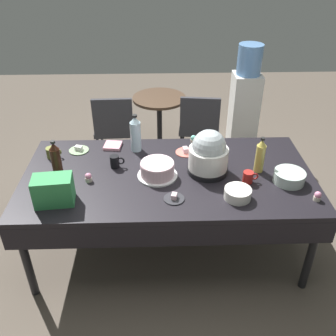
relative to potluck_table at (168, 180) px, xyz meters
name	(u,v)px	position (x,y,z in m)	size (l,w,h in m)	color
ground	(168,245)	(0.00, 0.00, -0.69)	(9.00, 9.00, 0.00)	brown
potluck_table	(168,180)	(0.00, 0.00, 0.00)	(2.20, 1.10, 0.75)	black
frosted_layer_cake	(157,170)	(-0.08, -0.03, 0.12)	(0.30, 0.30, 0.12)	silver
slow_cooker	(208,154)	(0.30, 0.02, 0.22)	(0.31, 0.31, 0.35)	black
glass_salad_bowl	(289,177)	(0.88, -0.14, 0.11)	(0.23, 0.23, 0.09)	#B2C6BC
ceramic_snack_bowl	(238,194)	(0.47, -0.32, 0.10)	(0.19, 0.19, 0.08)	silver
dessert_plate_coral	(185,152)	(0.15, 0.31, 0.07)	(0.16, 0.16, 0.05)	#E07266
dessert_plate_sage	(79,150)	(-0.74, 0.37, 0.07)	(0.17, 0.17, 0.04)	#8CA87F
dessert_plate_charcoal	(174,198)	(0.03, -0.32, 0.07)	(0.14, 0.14, 0.04)	#2D2D33
dessert_plate_cream	(211,145)	(0.39, 0.42, 0.07)	(0.17, 0.17, 0.04)	beige
cupcake_vanilla	(193,139)	(0.24, 0.48, 0.09)	(0.05, 0.05, 0.07)	beige
cupcake_lemon	(88,177)	(-0.59, -0.08, 0.09)	(0.05, 0.05, 0.07)	beige
cupcake_berry	(318,196)	(1.01, -0.36, 0.09)	(0.05, 0.05, 0.07)	beige
soda_bottle_ginger_ale	(260,156)	(0.69, 0.02, 0.20)	(0.07, 0.07, 0.29)	gold
soda_bottle_cola	(56,161)	(-0.81, -0.03, 0.21)	(0.07, 0.07, 0.32)	#33190F
soda_bottle_water	(136,134)	(-0.26, 0.37, 0.21)	(0.09, 0.09, 0.32)	silver
coffee_mug_black	(115,161)	(-0.41, 0.11, 0.11)	(0.11, 0.07, 0.10)	black
coffee_mug_red	(248,177)	(0.58, -0.13, 0.11)	(0.11, 0.08, 0.09)	#B2231E
coffee_mug_olive	(52,153)	(-0.93, 0.27, 0.11)	(0.12, 0.08, 0.09)	olive
soda_carton	(53,190)	(-0.78, -0.33, 0.16)	(0.26, 0.16, 0.20)	#338C4C
paper_napkin_stack	(113,146)	(-0.46, 0.42, 0.07)	(0.14, 0.14, 0.02)	pink
maroon_chair_left	(115,125)	(-0.55, 1.36, -0.20)	(0.45, 0.45, 0.85)	#333338
maroon_chair_right	(199,124)	(0.39, 1.36, -0.20)	(0.49, 0.49, 0.85)	#333338
round_cafe_table	(159,115)	(-0.05, 1.58, -0.19)	(0.60, 0.60, 0.72)	#473323
water_cooler	(245,99)	(0.98, 1.80, -0.10)	(0.32, 0.32, 1.24)	silver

